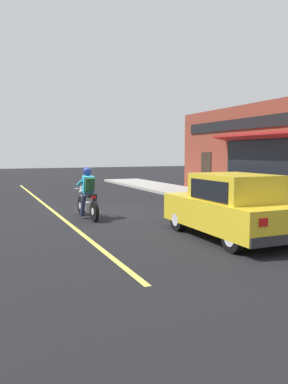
# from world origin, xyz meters

# --- Properties ---
(ground_plane) EXTENTS (80.00, 80.00, 0.00)m
(ground_plane) POSITION_xyz_m (0.00, 0.00, 0.00)
(ground_plane) COLOR black
(sidewalk_curb) EXTENTS (2.60, 22.00, 0.14)m
(sidewalk_curb) POSITION_xyz_m (5.42, 3.00, 0.07)
(sidewalk_curb) COLOR #9E9B93
(sidewalk_curb) RESTS_ON ground
(lane_stripe) EXTENTS (0.12, 19.80, 0.01)m
(lane_stripe) POSITION_xyz_m (-1.80, 3.00, 0.00)
(lane_stripe) COLOR #D1C64C
(lane_stripe) RESTS_ON ground
(storefront_building) EXTENTS (1.25, 10.19, 4.20)m
(storefront_building) POSITION_xyz_m (6.95, 1.73, 2.11)
(storefront_building) COLOR brown
(storefront_building) RESTS_ON ground
(motorcycle_with_rider) EXTENTS (0.56, 2.02, 1.62)m
(motorcycle_with_rider) POSITION_xyz_m (-1.04, -0.55, 0.68)
(motorcycle_with_rider) COLOR black
(motorcycle_with_rider) RESTS_ON ground
(car_hatchback) EXTENTS (1.69, 3.80, 1.57)m
(car_hatchback) POSITION_xyz_m (1.35, -4.68, 0.77)
(car_hatchback) COLOR black
(car_hatchback) RESTS_ON ground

